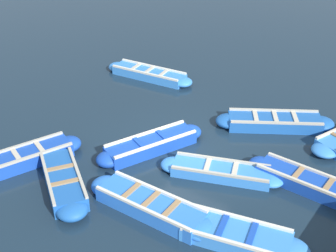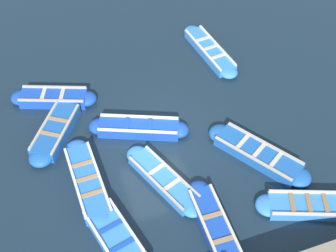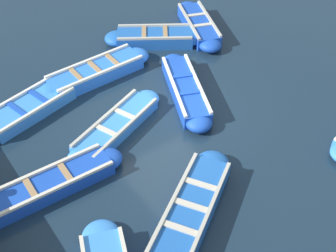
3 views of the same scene
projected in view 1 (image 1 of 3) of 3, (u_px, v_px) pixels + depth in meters
ground_plane at (180, 152)px, 14.02m from camera, size 120.00×120.00×0.00m
boat_outer_left at (275, 122)px, 15.18m from camera, size 3.66×2.75×0.44m
boat_far_corner at (312, 184)px, 12.40m from camera, size 3.72×0.83×0.42m
boat_mid_row at (149, 74)px, 18.41m from camera, size 3.77×1.18×0.39m
boat_broadside at (221, 172)px, 12.95m from camera, size 3.47×1.93×0.35m
boat_stern_in at (151, 145)px, 14.01m from camera, size 2.01×3.53×0.46m
boat_tucked at (151, 206)px, 11.64m from camera, size 3.71×0.95×0.46m
boat_end_of_row at (29, 157)px, 13.47m from camera, size 1.82×3.26×0.47m
boat_outer_right at (64, 181)px, 12.49m from camera, size 3.16×2.47×0.47m
boat_near_quay at (236, 236)px, 10.78m from camera, size 3.48×1.65×0.40m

